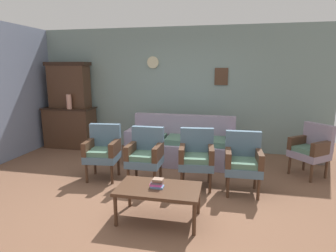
% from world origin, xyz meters
% --- Properties ---
extents(ground_plane, '(7.68, 7.68, 0.00)m').
position_xyz_m(ground_plane, '(0.00, 0.00, 0.00)').
color(ground_plane, brown).
extents(wall_back_with_decor, '(6.40, 0.09, 2.70)m').
position_xyz_m(wall_back_with_decor, '(0.00, 2.63, 1.35)').
color(wall_back_with_decor, gray).
rests_on(wall_back_with_decor, ground).
extents(side_cabinet, '(1.16, 0.55, 0.93)m').
position_xyz_m(side_cabinet, '(-2.54, 2.25, 0.47)').
color(side_cabinet, '#472D1E').
rests_on(side_cabinet, ground).
extents(cabinet_upper_hutch, '(0.99, 0.38, 1.03)m').
position_xyz_m(cabinet_upper_hutch, '(-2.54, 2.33, 1.45)').
color(cabinet_upper_hutch, '#472D1E').
rests_on(cabinet_upper_hutch, side_cabinet).
extents(vase_on_cabinet, '(0.11, 0.11, 0.33)m').
position_xyz_m(vase_on_cabinet, '(-2.41, 2.07, 1.09)').
color(vase_on_cabinet, tan).
rests_on(vase_on_cabinet, side_cabinet).
extents(floral_couch, '(2.06, 0.83, 0.90)m').
position_xyz_m(floral_couch, '(0.20, 1.70, 0.32)').
color(floral_couch, gray).
rests_on(floral_couch, ground).
extents(armchair_by_doorway, '(0.57, 0.54, 0.90)m').
position_xyz_m(armchair_by_doorway, '(-0.96, 0.63, 0.50)').
color(armchair_by_doorway, slate).
rests_on(armchair_by_doorway, ground).
extents(armchair_row_middle, '(0.52, 0.49, 0.90)m').
position_xyz_m(armchair_row_middle, '(-0.20, 0.56, 0.50)').
color(armchair_row_middle, slate).
rests_on(armchair_row_middle, ground).
extents(armchair_near_cabinet, '(0.56, 0.54, 0.90)m').
position_xyz_m(armchair_near_cabinet, '(0.60, 0.62, 0.50)').
color(armchair_near_cabinet, slate).
rests_on(armchair_near_cabinet, ground).
extents(armchair_near_couch_end, '(0.53, 0.50, 0.90)m').
position_xyz_m(armchair_near_couch_end, '(1.30, 0.54, 0.50)').
color(armchair_near_couch_end, slate).
rests_on(armchair_near_couch_end, ground).
extents(wingback_chair_by_fireplace, '(0.71, 0.71, 0.90)m').
position_xyz_m(wingback_chair_by_fireplace, '(2.47, 1.43, 0.50)').
color(wingback_chair_by_fireplace, gray).
rests_on(wingback_chair_by_fireplace, ground).
extents(coffee_table, '(1.00, 0.56, 0.42)m').
position_xyz_m(coffee_table, '(0.26, -0.47, 0.38)').
color(coffee_table, '#472D1E').
rests_on(coffee_table, ground).
extents(book_stack_on_table, '(0.16, 0.11, 0.11)m').
position_xyz_m(book_stack_on_table, '(0.25, -0.48, 0.47)').
color(book_stack_on_table, '#5A7DA6').
rests_on(book_stack_on_table, coffee_table).
extents(floor_vase_by_wall, '(0.25, 0.25, 0.60)m').
position_xyz_m(floor_vase_by_wall, '(2.85, 2.15, 0.30)').
color(floor_vase_by_wall, '#5A534F').
rests_on(floor_vase_by_wall, ground).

